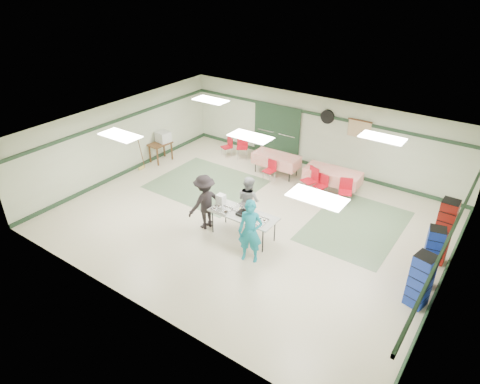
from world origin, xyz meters
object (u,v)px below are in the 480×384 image
Objects in this scene: chair_d at (271,168)px; printer_table at (160,146)px; dining_table_a at (333,175)px; crate_stack_blue_b at (420,281)px; chair_a at (322,183)px; crate_stack_blue_a at (431,258)px; dining_table_b at (276,160)px; office_printer at (163,137)px; broom at (141,151)px; crate_stack_red at (443,232)px; chair_c at (346,189)px; chair_loose_b at (228,145)px; serving_table at (243,215)px; volunteer_teal at (250,231)px; chair_loose_a at (242,144)px; volunteer_grey at (249,200)px; chair_b at (311,178)px; volunteer_dark at (205,202)px.

chair_d is 4.46m from printer_table.
crate_stack_blue_b is (3.88, -3.91, 0.12)m from dining_table_a.
chair_a is at bearing 6.67° from chair_d.
crate_stack_blue_a is at bearing -3.46° from printer_table.
dining_table_b is 4.47m from office_printer.
dining_table_b is at bearing 16.36° from broom.
chair_c is at bearing 156.32° from crate_stack_red.
dining_table_a reaches higher than printer_table.
chair_loose_b is at bearing 167.89° from chair_d.
serving_table is 3.77m from chair_c.
crate_stack_red is at bearing 15.41° from volunteer_teal.
chair_a is 4.05m from chair_loose_a.
volunteer_grey is 4.90m from chair_loose_b.
printer_table is at bearing 178.00° from crate_stack_red.
dining_table_a is at bearing 72.58° from chair_b.
chair_b is 6.01m from printer_table.
volunteer_dark is 3.97m from chair_b.
serving_table is 1.07m from volunteer_teal.
printer_table is (-6.27, 3.12, -0.24)m from volunteer_teal.
chair_loose_b is 1.55× the size of office_printer.
volunteer_dark reaches higher than office_printer.
volunteer_teal is at bearing -33.18° from broom.
crate_stack_blue_a reaches higher than chair_loose_b.
crate_stack_red is at bearing -47.85° from chair_loose_a.
chair_c is 4.07m from crate_stack_blue_a.
chair_a is 5.20m from crate_stack_blue_b.
dining_table_b is 1.87× the size of printer_table.
dining_table_a is at bearing 20.09° from chair_loose_b.
volunteer_grey is 2.80m from chair_b.
crate_stack_blue_b is at bearing -90.00° from crate_stack_blue_a.
volunteer_grey is at bearing -112.50° from dining_table_a.
crate_stack_blue_b is at bearing -47.68° from dining_table_a.
crate_stack_red is at bearing 90.00° from crate_stack_blue_a.
printer_table is 0.64× the size of broom.
office_printer is 1.14m from broom.
volunteer_dark is at bearing -83.46° from chair_d.
chair_d is at bearing 166.92° from crate_stack_red.
volunteer_teal reaches higher than crate_stack_blue_a.
dining_table_a is at bearing 141.24° from crate_stack_blue_a.
volunteer_dark reaches higher than volunteer_grey.
chair_c is 4.85m from chair_loose_a.
crate_stack_blue_b is 1.51× the size of printer_table.
volunteer_grey is at bearing 111.93° from serving_table.
broom is at bearing 164.66° from serving_table.
crate_stack_blue_b is (5.97, 0.28, -0.15)m from volunteer_dark.
broom reaches higher than chair_loose_b.
chair_c is at bearing 6.78° from chair_d.
chair_a is 1.00× the size of chair_d.
serving_table is at bearing -92.29° from chair_a.
chair_b is 1.03× the size of chair_loose_a.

